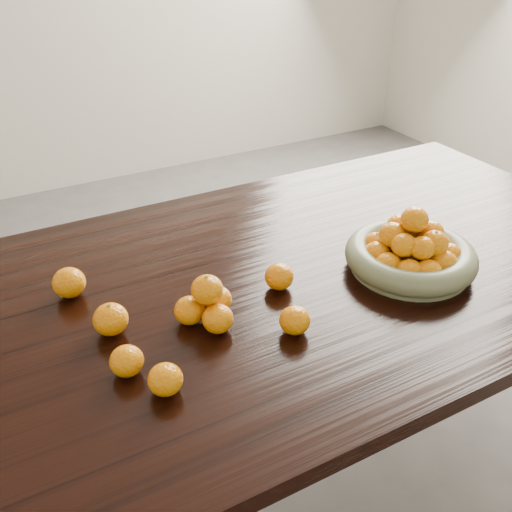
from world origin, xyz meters
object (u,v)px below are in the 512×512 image
dining_table (268,307)px  loose_orange_0 (111,319)px  fruit_bowl (411,252)px  orange_pyramid (208,304)px

dining_table → loose_orange_0: (-0.38, -0.03, 0.12)m
fruit_bowl → orange_pyramid: size_ratio=2.38×
dining_table → fruit_bowl: (0.31, -0.13, 0.13)m
dining_table → fruit_bowl: fruit_bowl is taller
fruit_bowl → loose_orange_0: (-0.69, 0.10, -0.01)m
dining_table → orange_pyramid: size_ratio=15.41×
fruit_bowl → loose_orange_0: bearing=171.6°
fruit_bowl → orange_pyramid: bearing=175.2°
dining_table → fruit_bowl: bearing=-22.5°
dining_table → loose_orange_0: loose_orange_0 is taller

